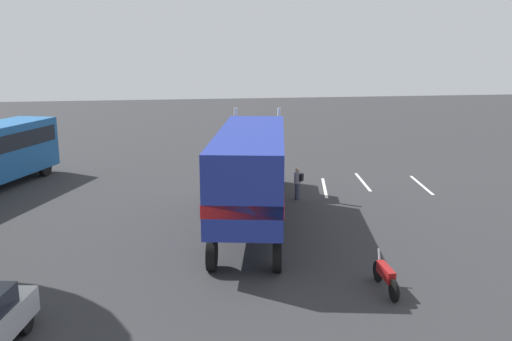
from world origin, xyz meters
name	(u,v)px	position (x,y,z in m)	size (l,w,h in m)	color
ground_plane	(262,191)	(0.00, 0.00, 0.00)	(120.00, 120.00, 0.00)	#2D2D30
lane_stripe_near	(325,188)	(0.09, -3.50, 0.01)	(4.40, 0.16, 0.01)	silver
lane_stripe_mid	(363,182)	(1.02, -6.06, 0.01)	(4.40, 0.16, 0.01)	silver
lane_stripe_far	(421,185)	(-0.27, -9.01, 0.01)	(4.40, 0.16, 0.01)	silver
semi_truck	(252,165)	(-5.23, 1.43, 2.52)	(14.35, 5.68, 4.50)	silver
person_bystander	(298,182)	(-1.92, -1.45, 0.89)	(0.44, 0.47, 1.63)	#2D3347
motorcycle	(386,276)	(-12.77, -1.40, 0.48)	(2.11, 0.32, 1.12)	black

